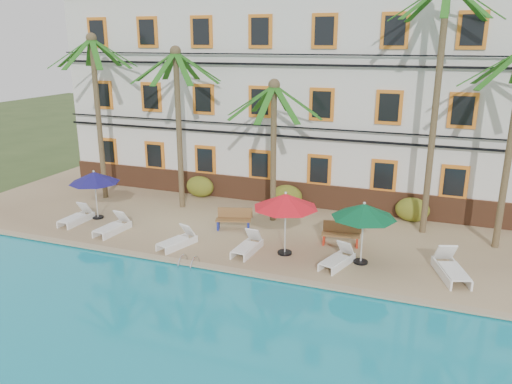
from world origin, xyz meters
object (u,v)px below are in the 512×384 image
at_px(palm_c, 274,130).
at_px(umbrella_blue, 94,178).
at_px(lounger_d, 247,246).
at_px(palm_b, 178,106).
at_px(lounger_b, 113,226).
at_px(bench_right, 341,233).
at_px(umbrella_red, 286,201).
at_px(palm_d, 438,80).
at_px(lounger_a, 77,217).
at_px(lounger_f, 451,268).
at_px(bench_left, 233,219).
at_px(palm_a, 96,96).
at_px(pool_ladder, 189,265).
at_px(lounger_c, 178,240).
at_px(umbrella_green, 364,211).
at_px(lounger_e, 338,259).

xyz_separation_m(palm_c, umbrella_blue, (-7.60, -2.56, -2.19)).
xyz_separation_m(palm_c, lounger_d, (0.24, -3.76, -3.84)).
bearing_deg(palm_b, lounger_b, -105.24).
bearing_deg(bench_right, umbrella_red, -137.86).
relative_size(palm_d, lounger_b, 5.56).
bearing_deg(umbrella_red, umbrella_blue, 174.86).
height_order(palm_b, lounger_a, palm_b).
xyz_separation_m(umbrella_red, lounger_f, (5.92, 0.14, -1.79)).
distance_m(umbrella_blue, lounger_d, 8.10).
distance_m(lounger_a, bench_left, 7.08).
height_order(palm_a, pool_ladder, palm_a).
height_order(umbrella_blue, pool_ladder, umbrella_blue).
height_order(bench_left, bench_right, same).
xyz_separation_m(lounger_c, pool_ladder, (1.21, -1.39, -0.26)).
distance_m(palm_b, lounger_c, 6.77).
relative_size(umbrella_red, umbrella_green, 1.05).
relative_size(palm_c, lounger_c, 3.47).
distance_m(lounger_a, lounger_f, 15.64).
relative_size(umbrella_green, bench_right, 1.51).
bearing_deg(bench_right, lounger_c, -157.79).
relative_size(lounger_a, pool_ladder, 2.38).
height_order(umbrella_green, bench_left, umbrella_green).
bearing_deg(palm_d, bench_left, -162.29).
height_order(palm_c, pool_ladder, palm_c).
distance_m(umbrella_blue, lounger_f, 15.24).
height_order(lounger_f, bench_right, lounger_f).
xyz_separation_m(umbrella_green, lounger_b, (-10.33, -0.61, -1.73)).
relative_size(palm_a, lounger_f, 3.75).
bearing_deg(lounger_a, lounger_e, -1.64).
bearing_deg(pool_ladder, lounger_e, 20.19).
height_order(lounger_d, pool_ladder, lounger_d).
relative_size(palm_a, bench_right, 5.27).
bearing_deg(palm_c, lounger_a, -157.28).
relative_size(umbrella_green, bench_left, 1.49).
height_order(lounger_d, lounger_f, lounger_f).
height_order(umbrella_red, lounger_e, umbrella_red).
relative_size(umbrella_green, lounger_d, 1.33).
height_order(palm_d, lounger_d, palm_d).
relative_size(lounger_d, lounger_f, 0.81).
relative_size(lounger_b, lounger_e, 1.01).
bearing_deg(bench_left, palm_d, 17.71).
relative_size(lounger_c, lounger_d, 1.02).
bearing_deg(lounger_f, umbrella_blue, 177.41).
distance_m(umbrella_blue, lounger_b, 2.71).
bearing_deg(lounger_e, umbrella_blue, 174.12).
height_order(palm_c, bench_left, palm_c).
bearing_deg(umbrella_blue, lounger_d, -8.70).
distance_m(umbrella_red, bench_left, 3.72).
bearing_deg(lounger_a, lounger_b, -10.89).
bearing_deg(palm_a, lounger_e, -16.91).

